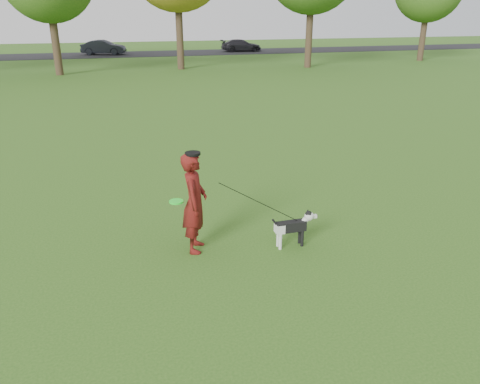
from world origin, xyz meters
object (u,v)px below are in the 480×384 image
object	(u,v)px
man	(195,203)
car_right	(241,45)
car_mid	(104,47)
dog	(294,225)

from	to	relation	value
man	car_right	xyz separation A→B (m)	(12.81, 40.09, -0.25)
car_mid	car_right	world-z (taller)	car_mid
man	dog	xyz separation A→B (m)	(1.64, -0.36, -0.46)
dog	car_right	distance (m)	41.96
car_right	car_mid	bearing A→B (deg)	92.78
dog	car_right	bearing A→B (deg)	74.55
dog	car_mid	world-z (taller)	car_mid
man	car_right	distance (m)	42.08
dog	man	bearing A→B (deg)	167.60
car_mid	car_right	xyz separation A→B (m)	(13.38, 0.00, -0.07)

